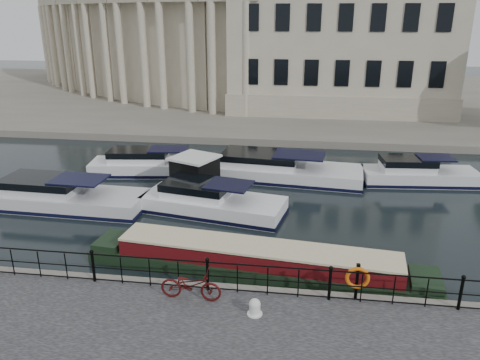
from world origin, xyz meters
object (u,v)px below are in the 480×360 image
mooring_bollard (255,307)px  narrowboat (257,265)px  life_ring_post (357,278)px  bicycle (191,285)px  harbour_hut (195,177)px

mooring_bollard → narrowboat: 3.36m
life_ring_post → narrowboat: (-3.44, 2.10, -0.98)m
bicycle → harbour_hut: 10.99m
bicycle → harbour_hut: bearing=14.2°
bicycle → mooring_bollard: size_ratio=3.70×
narrowboat → harbour_hut: (-4.20, 7.97, 0.59)m
narrowboat → harbour_hut: 9.03m
mooring_bollard → harbour_hut: bearing=111.7°
bicycle → harbour_hut: size_ratio=0.54×
mooring_bollard → narrowboat: narrowboat is taller
narrowboat → bicycle: bearing=-117.6°
bicycle → life_ring_post: life_ring_post is taller
mooring_bollard → life_ring_post: 3.43m
harbour_hut → bicycle: bearing=-54.0°
narrowboat → life_ring_post: bearing=-25.2°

